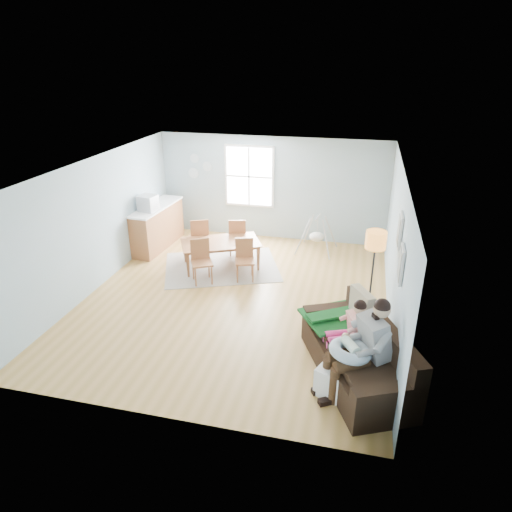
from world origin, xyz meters
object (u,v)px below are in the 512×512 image
(floor_lamp, at_px, (375,248))
(storage_cube, at_px, (331,381))
(chair_sw, at_px, (201,258))
(baby_swing, at_px, (317,236))
(chair_ne, at_px, (237,235))
(dining_table, at_px, (221,255))
(counter, at_px, (157,226))
(chair_se, at_px, (245,257))
(monitor, at_px, (148,203))
(toddler, at_px, (351,324))
(chair_nw, at_px, (200,235))
(sofa, at_px, (360,357))
(father, at_px, (363,345))

(floor_lamp, relative_size, storage_cube, 3.50)
(storage_cube, distance_m, chair_sw, 4.33)
(storage_cube, xyz_separation_m, chair_sw, (-3.07, 3.04, 0.32))
(baby_swing, bearing_deg, floor_lamp, -66.76)
(chair_ne, bearing_deg, dining_table, -103.64)
(chair_sw, height_order, baby_swing, chair_sw)
(counter, relative_size, baby_swing, 1.95)
(chair_se, xyz_separation_m, monitor, (-2.65, 0.88, 0.76))
(floor_lamp, distance_m, baby_swing, 3.48)
(floor_lamp, relative_size, chair_se, 1.94)
(toddler, xyz_separation_m, chair_nw, (-3.74, 3.53, -0.23))
(toddler, bearing_deg, floor_lamp, 79.45)
(chair_ne, bearing_deg, sofa, -52.77)
(chair_se, xyz_separation_m, chair_ne, (-0.49, 1.18, 0.03))
(father, relative_size, chair_se, 1.65)
(toddler, height_order, storage_cube, toddler)
(chair_sw, bearing_deg, floor_lamp, -13.16)
(sofa, xyz_separation_m, chair_nw, (-3.91, 3.69, 0.24))
(dining_table, bearing_deg, sofa, -71.35)
(father, xyz_separation_m, monitor, (-5.23, 4.11, 0.47))
(chair_sw, distance_m, chair_se, 0.95)
(floor_lamp, height_order, baby_swing, floor_lamp)
(sofa, bearing_deg, chair_ne, 127.23)
(chair_se, bearing_deg, chair_ne, 112.61)
(dining_table, distance_m, counter, 2.15)
(sofa, relative_size, dining_table, 1.43)
(chair_ne, relative_size, counter, 0.48)
(dining_table, relative_size, chair_ne, 1.86)
(chair_nw, xyz_separation_m, baby_swing, (2.71, 1.03, -0.17))
(dining_table, xyz_separation_m, baby_swing, (2.05, 1.45, 0.10))
(floor_lamp, xyz_separation_m, dining_table, (-3.36, 1.60, -1.16))
(floor_lamp, height_order, chair_sw, floor_lamp)
(chair_sw, relative_size, chair_ne, 1.00)
(chair_nw, bearing_deg, baby_swing, 20.88)
(chair_nw, distance_m, counter, 1.37)
(dining_table, distance_m, baby_swing, 2.51)
(chair_ne, bearing_deg, toddler, -53.20)
(chair_se, xyz_separation_m, counter, (-2.64, 1.25, 0.03))
(floor_lamp, relative_size, baby_swing, 1.75)
(chair_ne, height_order, baby_swing, chair_ne)
(floor_lamp, xyz_separation_m, chair_se, (-2.69, 1.18, -0.95))
(dining_table, height_order, counter, counter)
(toddler, xyz_separation_m, monitor, (-5.05, 3.57, 0.47))
(counter, bearing_deg, toddler, -38.04)
(chair_nw, bearing_deg, toddler, -43.30)
(sofa, bearing_deg, toddler, 135.99)
(chair_ne, bearing_deg, chair_nw, -157.79)
(chair_se, bearing_deg, baby_swing, 53.61)
(dining_table, height_order, baby_swing, baby_swing)
(chair_nw, xyz_separation_m, counter, (-1.30, 0.42, -0.02))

